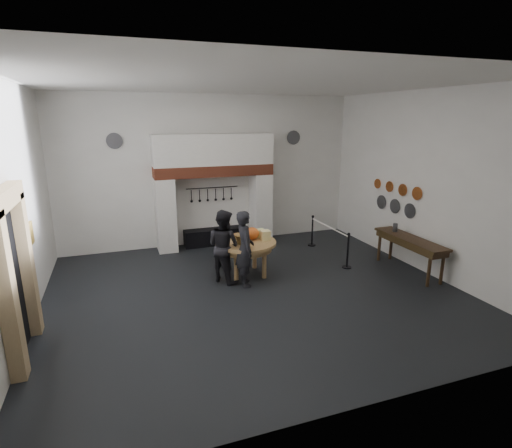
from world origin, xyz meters
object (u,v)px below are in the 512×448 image
object	(u,v)px
side_table	(410,239)
barrier_post_far	(312,231)
work_table	(246,243)
visitor_near	(245,249)
barrier_post_near	(348,251)
visitor_far	(224,246)
iron_range	(215,236)

from	to	relation	value
side_table	barrier_post_far	bearing A→B (deg)	115.76
work_table	barrier_post_far	distance (m)	3.10
work_table	visitor_near	xyz separation A→B (m)	(-0.21, -0.58, 0.05)
side_table	barrier_post_near	distance (m)	1.57
work_table	side_table	world-z (taller)	side_table
work_table	visitor_far	bearing A→B (deg)	-163.30
side_table	barrier_post_near	world-z (taller)	same
iron_range	visitor_far	bearing A→B (deg)	-99.49
visitor_near	side_table	world-z (taller)	visitor_near
iron_range	visitor_near	xyz separation A→B (m)	(-0.08, -3.25, 0.64)
work_table	visitor_far	distance (m)	0.63
side_table	iron_range	bearing A→B (deg)	136.79
visitor_near	barrier_post_near	distance (m)	2.89
visitor_near	side_table	size ratio (longest dim) A/B	0.81
side_table	barrier_post_far	xyz separation A→B (m)	(-1.32, 2.74, -0.42)
work_table	barrier_post_far	world-z (taller)	barrier_post_far
barrier_post_near	barrier_post_far	size ratio (longest dim) A/B	1.00
barrier_post_far	barrier_post_near	bearing A→B (deg)	-90.00
iron_range	visitor_far	xyz separation A→B (m)	(-0.48, -2.85, 0.63)
iron_range	barrier_post_far	bearing A→B (deg)	-21.87
visitor_far	barrier_post_near	bearing A→B (deg)	-127.26
visitor_far	barrier_post_near	world-z (taller)	visitor_far
barrier_post_far	work_table	bearing A→B (deg)	-149.57
visitor_near	barrier_post_near	bearing A→B (deg)	-81.74
barrier_post_far	iron_range	bearing A→B (deg)	158.13
visitor_far	barrier_post_far	bearing A→B (deg)	-94.58
visitor_near	barrier_post_near	size ratio (longest dim) A/B	1.99
visitor_far	visitor_near	bearing A→B (deg)	-167.67
visitor_near	barrier_post_far	size ratio (longest dim) A/B	1.99
visitor_far	side_table	size ratio (longest dim) A/B	0.80
visitor_near	visitor_far	size ratio (longest dim) A/B	1.02
barrier_post_near	iron_range	bearing A→B (deg)	131.74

